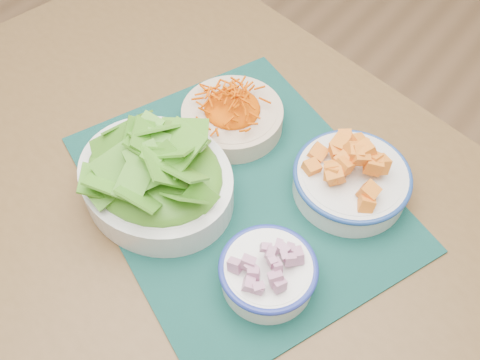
% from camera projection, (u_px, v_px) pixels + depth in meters
% --- Properties ---
extents(ground, '(4.00, 4.00, 0.00)m').
position_uv_depth(ground, '(233.00, 266.00, 1.66)').
color(ground, '#9E744C').
rests_on(ground, ground).
extents(table, '(1.41, 1.06, 0.75)m').
position_uv_depth(table, '(208.00, 211.00, 0.99)').
color(table, brown).
rests_on(table, ground).
extents(placemat, '(0.66, 0.60, 0.00)m').
position_uv_depth(placemat, '(240.00, 191.00, 0.91)').
color(placemat, black).
rests_on(placemat, table).
extents(carrot_bowl, '(0.21, 0.21, 0.07)m').
position_uv_depth(carrot_bowl, '(232.00, 113.00, 0.97)').
color(carrot_bowl, beige).
rests_on(carrot_bowl, placemat).
extents(squash_bowl, '(0.21, 0.21, 0.10)m').
position_uv_depth(squash_bowl, '(353.00, 174.00, 0.87)').
color(squash_bowl, silver).
rests_on(squash_bowl, placemat).
extents(lettuce_bowl, '(0.28, 0.25, 0.12)m').
position_uv_depth(lettuce_bowl, '(155.00, 173.00, 0.86)').
color(lettuce_bowl, silver).
rests_on(lettuce_bowl, placemat).
extents(onion_bowl, '(0.17, 0.17, 0.08)m').
position_uv_depth(onion_bowl, '(268.00, 270.00, 0.77)').
color(onion_bowl, white).
rests_on(onion_bowl, placemat).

